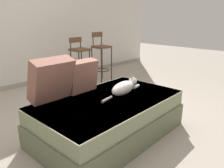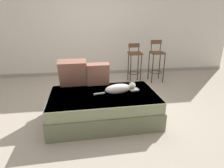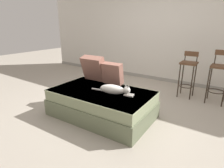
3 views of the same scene
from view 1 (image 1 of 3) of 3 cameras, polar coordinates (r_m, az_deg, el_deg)
name	(u,v)px [view 1 (image 1 of 3)]	position (r m, az deg, el deg)	size (l,w,h in m)	color
ground_plane	(88,124)	(2.95, -6.33, -10.24)	(16.00, 16.00, 0.00)	#A89E8E
wall_back_panel	(7,20)	(4.60, -25.74, 14.90)	(8.00, 0.10, 2.60)	silver
wall_baseboard_trim	(17,85)	(4.73, -23.56, -0.35)	(8.00, 0.02, 0.09)	gray
couch	(109,117)	(2.57, -0.75, -8.55)	(1.73, 1.07, 0.46)	#636B50
throw_pillow_corner	(51,80)	(2.43, -15.54, 1.12)	(0.47, 0.31, 0.49)	#936051
throw_pillow_middle	(82,76)	(2.68, -7.78, 2.08)	(0.39, 0.21, 0.40)	#936051
cat	(124,87)	(2.64, 3.27, -0.87)	(0.74, 0.25, 0.19)	white
bar_stool_near_window	(80,57)	(4.35, -8.43, 7.01)	(0.32, 0.32, 0.97)	#2D2319
bar_stool_by_doorway	(101,54)	(4.71, -2.86, 7.88)	(0.32, 0.32, 1.04)	#2D2319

